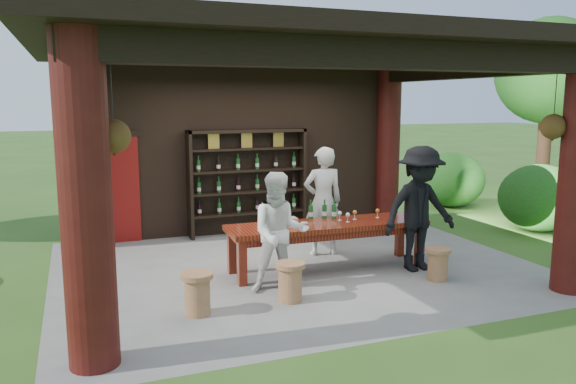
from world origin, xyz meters
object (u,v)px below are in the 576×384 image
object	(u,v)px
guest_woman	(280,233)
napkin_basket	(288,222)
guest_man	(420,209)
host	(323,201)
wine_shelf	(248,182)
tasting_table	(328,230)
stool_near_left	(290,281)
stool_near_right	(438,263)
stool_far_left	(197,293)

from	to	relation	value
guest_woman	napkin_basket	xyz separation A→B (m)	(0.37, 0.65, -0.02)
guest_man	napkin_basket	size ratio (longest dim) A/B	7.48
host	guest_woman	world-z (taller)	host
host	guest_woman	size ratio (longest dim) A/B	1.11
wine_shelf	tasting_table	world-z (taller)	wine_shelf
wine_shelf	stool_near_left	bearing A→B (deg)	-98.78
tasting_table	stool_near_left	world-z (taller)	tasting_table
guest_woman	napkin_basket	world-z (taller)	guest_woman
tasting_table	napkin_basket	world-z (taller)	napkin_basket
tasting_table	guest_man	xyz separation A→B (m)	(1.32, -0.52, 0.34)
tasting_table	host	bearing A→B (deg)	70.90
stool_near_left	host	size ratio (longest dim) A/B	0.28
napkin_basket	stool_near_left	bearing A→B (deg)	-109.38
tasting_table	stool_near_left	distance (m)	1.58
napkin_basket	guest_woman	bearing A→B (deg)	-119.57
wine_shelf	napkin_basket	bearing A→B (deg)	-94.56
stool_near_right	guest_man	world-z (taller)	guest_man
wine_shelf	napkin_basket	xyz separation A→B (m)	(-0.22, -2.80, -0.22)
stool_near_left	napkin_basket	xyz separation A→B (m)	(0.37, 1.06, 0.54)
tasting_table	stool_near_left	size ratio (longest dim) A/B	6.07
stool_near_left	tasting_table	bearing A→B (deg)	46.28
host	stool_near_right	bearing A→B (deg)	124.72
wine_shelf	stool_near_left	world-z (taller)	wine_shelf
stool_near_left	stool_far_left	world-z (taller)	stool_far_left
stool_near_left	guest_man	distance (m)	2.55
guest_man	napkin_basket	world-z (taller)	guest_man
tasting_table	stool_near_right	xyz separation A→B (m)	(1.29, -1.07, -0.37)
stool_far_left	stool_near_right	bearing A→B (deg)	1.10
wine_shelf	stool_far_left	xyz separation A→B (m)	(-1.84, -3.89, -0.76)
wine_shelf	tasting_table	distance (m)	2.82
stool_near_left	host	bearing A→B (deg)	55.16
wine_shelf	napkin_basket	distance (m)	2.82
wine_shelf	stool_far_left	distance (m)	4.37
stool_near_right	guest_man	distance (m)	0.91
tasting_table	stool_far_left	distance (m)	2.60
napkin_basket	stool_far_left	bearing A→B (deg)	-145.98
tasting_table	guest_man	distance (m)	1.46
stool_near_left	guest_man	xyz separation A→B (m)	(2.38, 0.59, 0.69)
stool_near_left	guest_woman	bearing A→B (deg)	89.51
wine_shelf	guest_man	distance (m)	3.72
stool_far_left	host	size ratio (longest dim) A/B	0.29
tasting_table	guest_woman	size ratio (longest dim) A/B	1.91
stool_near_right	stool_far_left	distance (m)	3.60
tasting_table	stool_far_left	xyz separation A→B (m)	(-2.31, -1.14, -0.35)
tasting_table	napkin_basket	distance (m)	0.72
tasting_table	guest_man	size ratio (longest dim) A/B	1.64
wine_shelf	guest_woman	size ratio (longest dim) A/B	1.41
stool_far_left	guest_man	distance (m)	3.74
wine_shelf	guest_man	size ratio (longest dim) A/B	1.21
wine_shelf	stool_near_left	distance (m)	3.98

